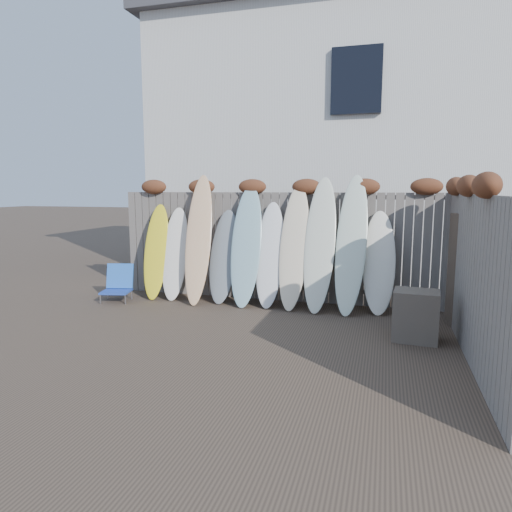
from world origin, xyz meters
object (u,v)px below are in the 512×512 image
(lattice_panel, at_px, (466,276))
(beach_chair, at_px, (118,284))
(wooden_crate, at_px, (416,315))
(surfboard_0, at_px, (156,251))

(lattice_panel, bearing_deg, beach_chair, 159.54)
(wooden_crate, distance_m, surfboard_0, 4.82)
(lattice_panel, relative_size, surfboard_0, 0.92)
(surfboard_0, bearing_deg, lattice_panel, -14.74)
(wooden_crate, bearing_deg, beach_chair, 170.32)
(beach_chair, bearing_deg, lattice_panel, -4.20)
(beach_chair, distance_m, wooden_crate, 5.28)
(beach_chair, relative_size, surfboard_0, 0.36)
(beach_chair, height_order, wooden_crate, wooden_crate)
(wooden_crate, xyz_separation_m, lattice_panel, (0.67, 0.46, 0.51))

